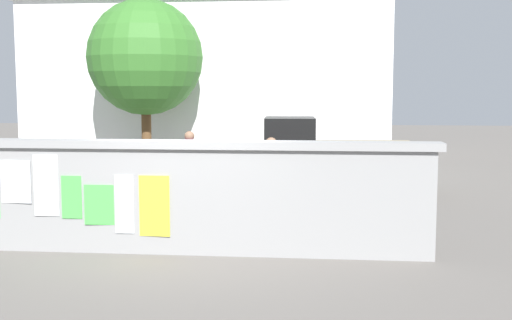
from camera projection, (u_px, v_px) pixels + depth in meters
name	position (u px, v px, depth m)	size (l,w,h in m)	color
ground	(249.00, 181.00, 17.76)	(60.00, 60.00, 0.00)	#605B56
poster_wall	(191.00, 196.00, 9.75)	(7.48, 0.42, 1.74)	gray
auto_rickshaw_truck	(330.00, 157.00, 15.53)	(3.67, 1.68, 1.85)	black
motorcycle	(118.00, 194.00, 12.61)	(1.90, 0.56, 0.87)	black
bicycle_near	(225.00, 215.00, 10.99)	(1.67, 0.56, 0.95)	black
person_walking	(271.00, 171.00, 12.06)	(0.43, 0.43, 1.62)	#338CBF
person_bystander	(190.00, 160.00, 13.95)	(0.39, 0.39, 1.62)	#BF6626
tree_roadside	(145.00, 58.00, 21.03)	(3.81, 3.81, 5.50)	brown
building_background	(215.00, 75.00, 25.93)	(13.77, 7.25, 6.22)	white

